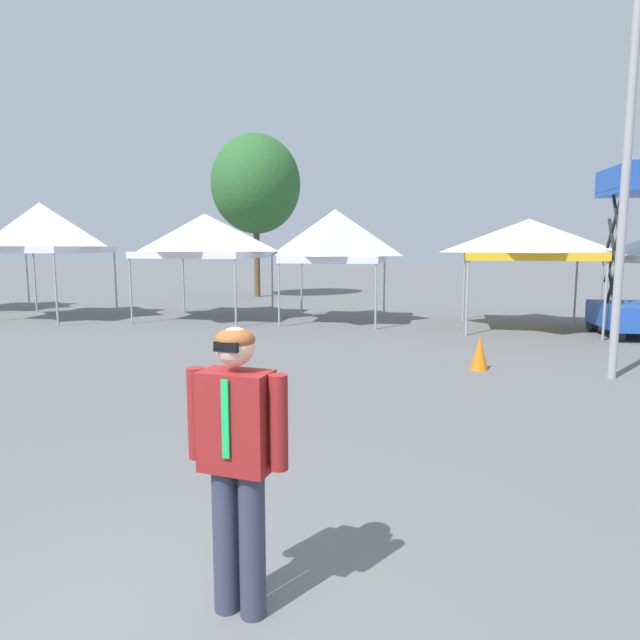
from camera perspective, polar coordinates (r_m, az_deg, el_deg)
name	(u,v)px	position (r m, az deg, el deg)	size (l,w,h in m)	color
canopy_tent_center	(41,228)	(19.56, -27.13, 8.56)	(3.31, 3.31, 3.67)	#9E9EA3
canopy_tent_behind_left	(205,236)	(17.81, -11.90, 8.59)	(3.69, 3.69, 3.32)	#9E9EA3
canopy_tent_right_of_center	(335,236)	(16.66, 1.60, 8.75)	(2.98, 2.98, 3.40)	#9E9EA3
canopy_tent_behind_center	(528,239)	(16.17, 20.92, 7.86)	(3.59, 3.59, 3.03)	#9E9EA3
scissor_lift	(632,287)	(15.89, 29.79, 3.01)	(1.50, 2.36, 4.24)	black
person_foreground	(237,451)	(3.37, -8.64, -13.38)	(0.64, 0.30, 1.78)	#33384C
light_pole_near_lift	(632,86)	(10.85, 29.79, 20.46)	(0.36, 0.36, 8.56)	#9E9EA3
tree_behind_tents_right	(256,184)	(25.72, -6.71, 13.87)	(4.05, 4.05, 7.36)	brown
traffic_cone_lot_center	(480,353)	(10.50, 16.31, -3.29)	(0.32, 0.32, 0.65)	orange
traffic_cone_near_barrier	(232,342)	(11.62, -9.20, -2.28)	(0.32, 0.32, 0.56)	orange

